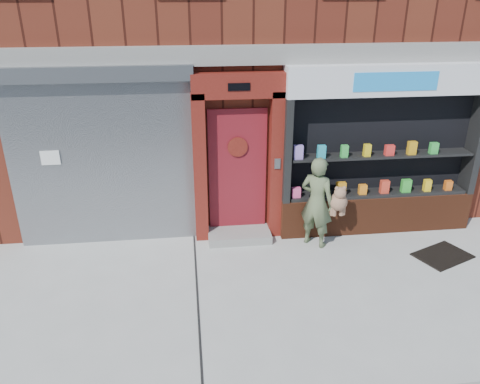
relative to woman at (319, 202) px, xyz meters
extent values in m
plane|color=#9E9E99|center=(-0.57, -1.37, -0.81)|extent=(80.00, 80.00, 0.00)
cube|color=gray|center=(-0.57, 0.55, 2.34)|extent=(12.00, 0.16, 0.30)
cube|color=gray|center=(-3.57, 0.57, 0.59)|extent=(3.00, 0.10, 2.80)
cube|color=slate|center=(-3.57, 0.51, 2.11)|extent=(3.10, 0.30, 0.24)
cube|color=white|center=(-4.37, 0.50, 0.79)|extent=(0.30, 0.01, 0.24)
cube|color=#57140F|center=(-1.97, 0.49, 0.49)|extent=(0.22, 0.28, 2.60)
cube|color=#57140F|center=(-0.67, 0.49, 0.49)|extent=(0.22, 0.28, 2.60)
cube|color=#57140F|center=(-1.32, 0.49, 1.89)|extent=(1.50, 0.28, 0.40)
cube|color=black|center=(-1.32, 0.34, 1.89)|extent=(0.35, 0.01, 0.12)
cube|color=maroon|center=(-1.32, 0.60, 0.39)|extent=(1.00, 0.06, 2.20)
cylinder|color=black|center=(-1.32, 0.56, 0.84)|extent=(0.28, 0.02, 0.28)
cylinder|color=#57140F|center=(-1.32, 0.55, 0.84)|extent=(0.34, 0.02, 0.34)
cube|color=gray|center=(-1.32, 0.33, -0.73)|extent=(1.10, 0.55, 0.15)
cube|color=slate|center=(-0.67, 0.34, 0.59)|extent=(0.10, 0.02, 0.18)
cube|color=#5B2815|center=(1.18, 0.43, -0.46)|extent=(3.50, 0.40, 0.70)
cube|color=black|center=(-0.51, 0.43, 0.79)|extent=(0.12, 0.40, 1.80)
cube|color=black|center=(2.87, 0.43, 0.79)|extent=(0.12, 0.40, 1.80)
cube|color=black|center=(1.18, 0.61, 0.79)|extent=(3.30, 0.03, 1.80)
cube|color=black|center=(1.18, 0.43, -0.08)|extent=(3.20, 0.36, 0.06)
cube|color=black|center=(1.18, 0.43, 0.64)|extent=(3.20, 0.36, 0.04)
cube|color=white|center=(1.18, 0.43, 1.94)|extent=(3.50, 0.40, 0.50)
cube|color=#1B81CE|center=(1.18, 0.22, 1.94)|extent=(1.40, 0.01, 0.30)
cube|color=#F45190|center=(-0.32, 0.35, 0.04)|extent=(0.15, 0.09, 0.18)
cube|color=#BD83EC|center=(0.08, 0.35, 0.04)|extent=(0.16, 0.09, 0.18)
cube|color=orange|center=(0.48, 0.35, 0.07)|extent=(0.17, 0.09, 0.24)
cube|color=orange|center=(0.88, 0.35, 0.04)|extent=(0.13, 0.09, 0.17)
cube|color=red|center=(1.28, 0.35, 0.07)|extent=(0.15, 0.09, 0.24)
cube|color=green|center=(1.68, 0.35, 0.07)|extent=(0.17, 0.09, 0.23)
cube|color=yellow|center=(2.08, 0.35, 0.06)|extent=(0.12, 0.09, 0.21)
cube|color=orange|center=(2.48, 0.35, 0.04)|extent=(0.12, 0.09, 0.17)
cube|color=#9877D7|center=(-0.32, 0.35, 0.78)|extent=(0.16, 0.09, 0.23)
cube|color=#25A5BD|center=(0.08, 0.35, 0.77)|extent=(0.13, 0.09, 0.22)
cube|color=green|center=(0.48, 0.35, 0.77)|extent=(0.12, 0.09, 0.21)
cube|color=yellow|center=(0.88, 0.35, 0.77)|extent=(0.11, 0.09, 0.21)
cube|color=red|center=(1.28, 0.35, 0.75)|extent=(0.15, 0.09, 0.18)
cube|color=orange|center=(1.68, 0.35, 0.78)|extent=(0.15, 0.09, 0.23)
cube|color=green|center=(2.08, 0.35, 0.76)|extent=(0.14, 0.09, 0.19)
imported|color=#566542|center=(-0.04, 0.01, -0.01)|extent=(0.69, 0.67, 1.60)
sphere|color=#875D43|center=(0.30, -0.09, 0.03)|extent=(0.31, 0.31, 0.31)
sphere|color=#875D43|center=(0.30, -0.14, 0.22)|extent=(0.20, 0.20, 0.20)
sphere|color=#875D43|center=(0.24, -0.14, 0.30)|extent=(0.07, 0.07, 0.07)
sphere|color=#875D43|center=(0.36, -0.14, 0.30)|extent=(0.07, 0.07, 0.07)
cylinder|color=#875D43|center=(0.20, -0.09, -0.12)|extent=(0.07, 0.07, 0.18)
cylinder|color=#875D43|center=(0.41, -0.09, -0.12)|extent=(0.07, 0.07, 0.18)
cylinder|color=#875D43|center=(0.24, -0.11, -0.12)|extent=(0.07, 0.07, 0.18)
cylinder|color=#875D43|center=(0.36, -0.11, -0.12)|extent=(0.07, 0.07, 0.18)
cube|color=black|center=(2.00, -0.65, -0.80)|extent=(1.06, 0.92, 0.02)
camera|label=1|loc=(-2.16, -6.93, 3.31)|focal=35.00mm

